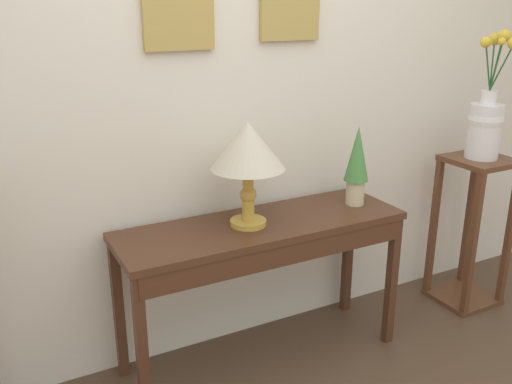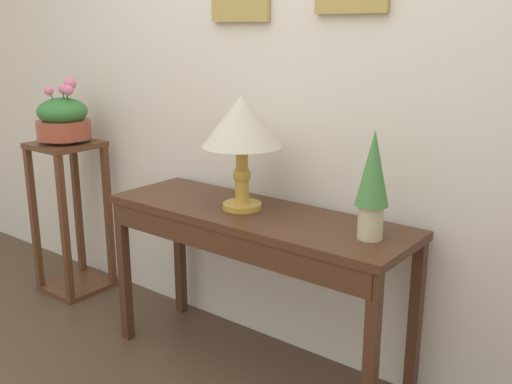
{
  "view_description": "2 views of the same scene",
  "coord_description": "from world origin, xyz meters",
  "px_view_note": "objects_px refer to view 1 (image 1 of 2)",
  "views": [
    {
      "loc": [
        -1.09,
        -0.97,
        1.72
      ],
      "look_at": [
        0.02,
        1.16,
        0.9
      ],
      "focal_mm": 38.84,
      "sensor_mm": 36.0,
      "label": 1
    },
    {
      "loc": [
        1.53,
        -0.72,
        1.49
      ],
      "look_at": [
        0.09,
        1.12,
        0.85
      ],
      "focal_mm": 41.32,
      "sensor_mm": 36.0,
      "label": 2
    }
  ],
  "objects_px": {
    "console_table": "(265,243)",
    "potted_plant_on_console": "(357,162)",
    "table_lamp": "(248,150)",
    "flower_vase_tall_right": "(486,120)",
    "pedestal_stand_right": "(471,231)"
  },
  "relations": [
    {
      "from": "potted_plant_on_console",
      "to": "pedestal_stand_right",
      "type": "relative_size",
      "value": 0.45
    },
    {
      "from": "potted_plant_on_console",
      "to": "pedestal_stand_right",
      "type": "height_order",
      "value": "potted_plant_on_console"
    },
    {
      "from": "pedestal_stand_right",
      "to": "table_lamp",
      "type": "bearing_deg",
      "value": 177.87
    },
    {
      "from": "pedestal_stand_right",
      "to": "flower_vase_tall_right",
      "type": "xyz_separation_m",
      "value": [
        0.0,
        -0.0,
        0.66
      ]
    },
    {
      "from": "potted_plant_on_console",
      "to": "pedestal_stand_right",
      "type": "xyz_separation_m",
      "value": [
        0.83,
        -0.05,
        -0.52
      ]
    },
    {
      "from": "console_table",
      "to": "flower_vase_tall_right",
      "type": "xyz_separation_m",
      "value": [
        1.37,
        -0.03,
        0.46
      ]
    },
    {
      "from": "table_lamp",
      "to": "console_table",
      "type": "bearing_deg",
      "value": -19.28
    },
    {
      "from": "console_table",
      "to": "potted_plant_on_console",
      "type": "height_order",
      "value": "potted_plant_on_console"
    },
    {
      "from": "potted_plant_on_console",
      "to": "console_table",
      "type": "bearing_deg",
      "value": -177.44
    },
    {
      "from": "console_table",
      "to": "potted_plant_on_console",
      "type": "xyz_separation_m",
      "value": [
        0.54,
        0.02,
        0.32
      ]
    },
    {
      "from": "console_table",
      "to": "pedestal_stand_right",
      "type": "bearing_deg",
      "value": -1.18
    },
    {
      "from": "pedestal_stand_right",
      "to": "flower_vase_tall_right",
      "type": "height_order",
      "value": "flower_vase_tall_right"
    },
    {
      "from": "console_table",
      "to": "table_lamp",
      "type": "height_order",
      "value": "table_lamp"
    },
    {
      "from": "console_table",
      "to": "potted_plant_on_console",
      "type": "relative_size",
      "value": 3.41
    },
    {
      "from": "console_table",
      "to": "flower_vase_tall_right",
      "type": "distance_m",
      "value": 1.44
    }
  ]
}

